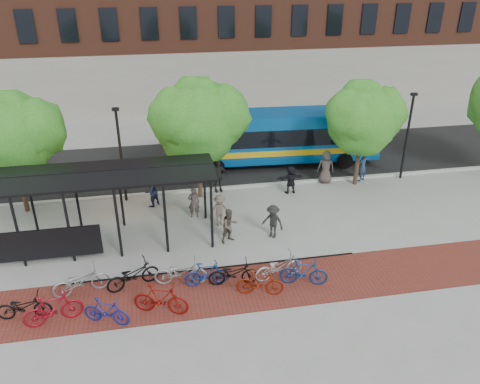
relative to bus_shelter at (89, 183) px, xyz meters
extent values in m
plane|color=#9E9E99|center=(8.13, 0.48, -3.00)|extent=(160.00, 160.00, 0.00)
cube|color=black|center=(8.13, 8.48, -2.99)|extent=(160.00, 8.00, 0.01)
cube|color=#B7B7B2|center=(8.13, 4.48, -2.94)|extent=(160.00, 0.25, 0.12)
cube|color=maroon|center=(6.13, -4.52, -3.00)|extent=(24.00, 3.00, 0.01)
cube|color=black|center=(4.83, -3.62, -3.00)|extent=(12.00, 0.05, 0.95)
cylinder|color=black|center=(-2.87, -1.37, -1.35)|extent=(0.12, 0.12, 3.30)
cylinder|color=black|center=(-2.87, 1.33, -1.35)|extent=(0.12, 0.12, 3.30)
cylinder|color=black|center=(-0.87, -1.37, -1.35)|extent=(0.12, 0.12, 3.30)
cylinder|color=black|center=(-0.87, 1.33, -1.35)|extent=(0.12, 0.12, 3.30)
cylinder|color=black|center=(1.13, -1.37, -1.35)|extent=(0.12, 0.12, 3.30)
cylinder|color=black|center=(1.13, 1.33, -1.35)|extent=(0.12, 0.12, 3.30)
cylinder|color=black|center=(3.13, -1.37, -1.35)|extent=(0.12, 0.12, 3.30)
cylinder|color=black|center=(3.13, 1.33, -1.35)|extent=(0.12, 0.12, 3.30)
cylinder|color=black|center=(5.13, -1.37, -1.35)|extent=(0.12, 0.12, 3.30)
cylinder|color=black|center=(5.13, 1.33, -1.35)|extent=(0.12, 0.12, 3.30)
cube|color=black|center=(-1.87, -1.42, -2.00)|extent=(4.50, 0.08, 1.40)
cube|color=black|center=(0.13, -0.72, 0.45)|extent=(10.60, 1.65, 0.29)
cube|color=black|center=(0.13, 0.68, 0.45)|extent=(10.60, 1.65, 0.29)
cube|color=black|center=(0.13, 1.38, 0.05)|extent=(9.00, 0.10, 0.40)
cube|color=black|center=(1.13, 1.43, -0.60)|extent=(2.40, 0.12, 0.70)
cube|color=#FF7200|center=(1.13, 1.51, -0.60)|extent=(2.20, 0.02, 0.55)
cylinder|color=#382619|center=(-3.87, 3.78, -1.81)|extent=(0.24, 0.24, 2.38)
sphere|color=#247D21|center=(-3.87, 3.78, 0.98)|extent=(4.00, 4.00, 4.00)
sphere|color=#247D21|center=(-2.87, 3.98, 1.28)|extent=(3.20, 3.20, 3.20)
sphere|color=#247D21|center=(-3.77, 4.18, 1.78)|extent=(2.80, 2.80, 2.80)
cylinder|color=#382619|center=(5.13, 3.78, -1.74)|extent=(0.24, 0.24, 2.52)
sphere|color=#247D21|center=(5.13, 3.78, 1.20)|extent=(4.20, 4.20, 4.20)
sphere|color=#247D21|center=(6.18, 3.98, 1.50)|extent=(3.36, 3.36, 3.36)
sphere|color=#247D21|center=(4.29, 3.48, 1.60)|extent=(3.15, 3.15, 3.15)
sphere|color=#247D21|center=(5.23, 4.18, 2.00)|extent=(2.94, 2.94, 2.94)
cylinder|color=#382619|center=(14.13, 3.78, -1.86)|extent=(0.24, 0.24, 2.27)
sphere|color=#247D21|center=(14.13, 3.78, 0.80)|extent=(3.80, 3.80, 3.80)
sphere|color=#247D21|center=(15.08, 3.98, 1.10)|extent=(3.04, 3.04, 3.04)
sphere|color=#247D21|center=(13.37, 3.48, 1.20)|extent=(2.85, 2.85, 2.85)
sphere|color=#247D21|center=(14.23, 4.18, 1.60)|extent=(2.66, 2.66, 2.66)
cylinder|color=black|center=(1.13, 4.08, -0.50)|extent=(0.14, 0.14, 5.00)
cube|color=black|center=(1.13, 4.08, 2.05)|extent=(0.35, 0.20, 0.15)
cylinder|color=black|center=(17.13, 4.08, -0.50)|extent=(0.14, 0.14, 5.00)
cube|color=black|center=(17.13, 4.08, 2.05)|extent=(0.35, 0.20, 0.15)
cube|color=#08519B|center=(10.45, 7.60, -1.11)|extent=(12.58, 3.39, 2.85)
cube|color=black|center=(10.45, 7.60, -0.87)|extent=(12.33, 3.42, 1.04)
cube|color=gold|center=(10.45, 7.60, -1.81)|extent=(12.46, 3.43, 0.36)
cube|color=#08519B|center=(10.45, 7.60, 0.27)|extent=(12.31, 3.11, 0.19)
cylinder|color=black|center=(6.40, 6.48, -2.50)|extent=(1.01, 0.35, 1.00)
cylinder|color=black|center=(6.55, 9.17, -2.50)|extent=(1.01, 0.35, 1.00)
cylinder|color=black|center=(14.35, 6.03, -2.50)|extent=(1.01, 0.35, 1.00)
cylinder|color=black|center=(14.50, 8.73, -2.50)|extent=(1.01, 0.35, 1.00)
imported|color=black|center=(-2.12, -4.79, -2.49)|extent=(1.98, 0.79, 1.02)
imported|color=maroon|center=(-1.04, -5.23, -2.38)|extent=(2.13, 1.03, 1.23)
imported|color=gray|center=(-0.27, -3.70, -2.43)|extent=(2.27, 1.25, 1.13)
imported|color=navy|center=(0.81, -5.62, -2.47)|extent=(1.81, 1.15, 1.06)
imported|color=black|center=(1.69, -3.66, -2.44)|extent=(2.25, 1.42, 1.12)
imported|color=maroon|center=(2.73, -5.41, -2.38)|extent=(2.15, 1.22, 1.24)
imported|color=gray|center=(3.55, -3.80, -2.44)|extent=(2.19, 1.01, 1.11)
imported|color=navy|center=(4.55, -4.08, -2.46)|extent=(1.79, 0.51, 1.07)
imported|color=black|center=(5.60, -4.20, -2.48)|extent=(2.03, 0.83, 1.04)
imported|color=maroon|center=(6.50, -5.03, -2.45)|extent=(1.91, 0.94, 1.10)
imported|color=#AEAEB1|center=(7.49, -4.13, -2.45)|extent=(2.18, 1.12, 1.09)
imported|color=navy|center=(8.34, -4.72, -2.42)|extent=(1.99, 1.04, 1.15)
imported|color=#443936|center=(4.59, 1.56, -2.19)|extent=(0.61, 0.41, 1.63)
imported|color=#1F2949|center=(2.52, 3.16, -2.13)|extent=(1.07, 1.06, 1.74)
imported|color=brown|center=(5.75, 0.52, -2.19)|extent=(1.17, 0.85, 1.62)
imported|color=black|center=(6.18, 4.28, -2.07)|extent=(1.14, 0.57, 1.87)
imported|color=black|center=(10.12, 3.35, -2.19)|extent=(1.53, 0.59, 1.61)
imported|color=#483D39|center=(12.47, 4.28, -2.03)|extent=(1.07, 0.83, 1.95)
imported|color=navy|center=(14.66, 4.14, -2.09)|extent=(0.79, 0.72, 1.81)
imported|color=#50483B|center=(5.98, -1.02, -2.17)|extent=(0.99, 0.91, 1.65)
imported|color=black|center=(8.00, -1.02, -2.17)|extent=(1.21, 1.17, 1.66)
camera|label=1|loc=(3.12, -19.16, 8.62)|focal=35.00mm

